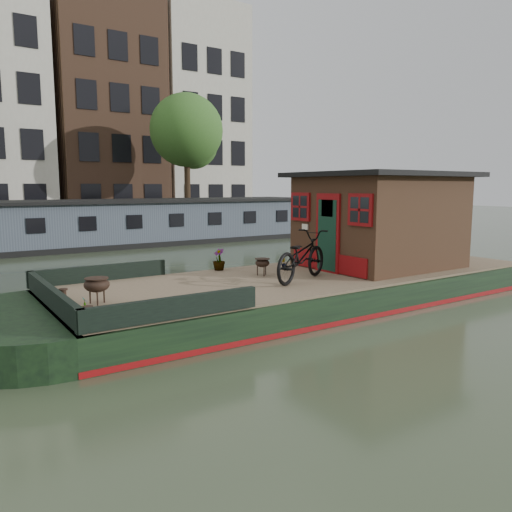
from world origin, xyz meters
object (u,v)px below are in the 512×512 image
bicycle (301,256)px  cabin (379,219)px  brazier_front (262,267)px  brazier_rear (97,291)px

bicycle → cabin: bearing=-103.7°
bicycle → brazier_front: bearing=-4.0°
bicycle → brazier_front: bicycle is taller
cabin → bicycle: cabin is taller
brazier_rear → bicycle: bearing=-3.6°
bicycle → brazier_rear: 4.41m
cabin → bicycle: bearing=-170.3°
cabin → brazier_rear: cabin is taller
cabin → bicycle: 3.11m
bicycle → brazier_front: (-0.35, 1.00, -0.35)m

